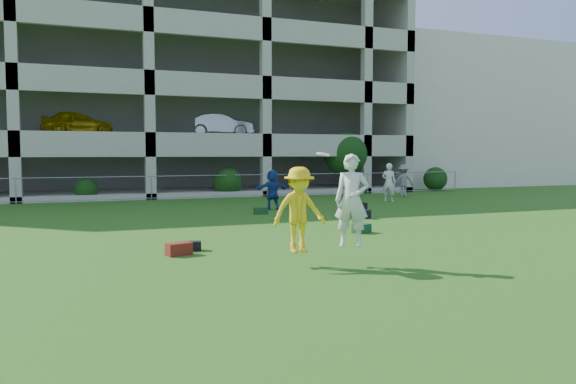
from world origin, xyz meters
name	(u,v)px	position (x,y,z in m)	size (l,w,h in m)	color
ground	(297,285)	(0.00, 0.00, 0.00)	(100.00, 100.00, 0.00)	#235114
stucco_building	(436,118)	(23.00, 28.00, 5.00)	(16.00, 14.00, 10.00)	beige
bystander_d	(272,190)	(3.93, 12.36, 0.81)	(1.50, 0.48, 1.62)	navy
bystander_e	(389,182)	(10.29, 13.93, 0.91)	(0.66, 0.44, 1.82)	silver
bystander_f	(403,181)	(12.48, 16.10, 0.84)	(1.09, 0.62, 1.68)	slate
bag_red_a	(179,249)	(-1.42, 3.57, 0.14)	(0.55, 0.30, 0.28)	#5D120F
bag_black_b	(193,246)	(-1.01, 4.06, 0.11)	(0.40, 0.25, 0.22)	black
bag_green_c	(362,228)	(4.11, 5.22, 0.13)	(0.50, 0.35, 0.26)	#143922
crate_d	(364,214)	(5.90, 8.31, 0.15)	(0.35, 0.35, 0.30)	black
bag_black_e	(359,206)	(7.09, 10.90, 0.15)	(0.60, 0.30, 0.30)	black
bag_green_g	(261,211)	(2.96, 10.93, 0.12)	(0.50, 0.30, 0.25)	#133413
frisbee_contest	(316,207)	(0.94, 1.31, 1.22)	(1.98, 1.02, 2.03)	yellow
parking_garage	(132,93)	(0.00, 27.70, 6.01)	(30.00, 14.00, 12.00)	#9E998C
fence	(151,187)	(0.00, 19.00, 0.61)	(36.06, 0.06, 1.20)	gray
shrub_row	(238,168)	(4.59, 19.70, 1.51)	(34.38, 2.52, 3.50)	#163D11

